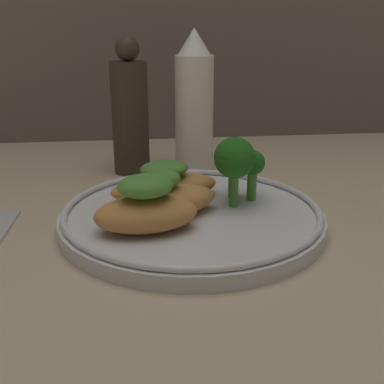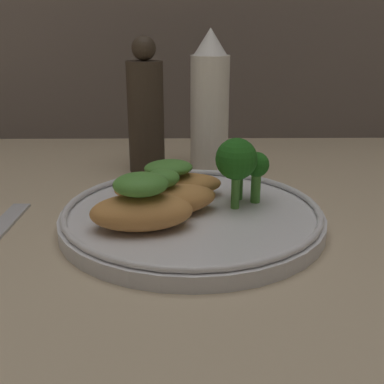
{
  "view_description": "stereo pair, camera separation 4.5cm",
  "coord_description": "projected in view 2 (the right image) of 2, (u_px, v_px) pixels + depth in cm",
  "views": [
    {
      "loc": [
        -5.05,
        -42.23,
        18.46
      ],
      "look_at": [
        0.0,
        0.0,
        3.4
      ],
      "focal_mm": 45.0,
      "sensor_mm": 36.0,
      "label": 1
    },
    {
      "loc": [
        -0.55,
        -42.52,
        18.46
      ],
      "look_at": [
        0.0,
        0.0,
        3.4
      ],
      "focal_mm": 45.0,
      "sensor_mm": 36.0,
      "label": 2
    }
  ],
  "objects": [
    {
      "name": "sauce_bottle",
      "position": [
        210.0,
        105.0,
        0.61
      ],
      "size": [
        4.88,
        4.88,
        17.86
      ],
      "color": "white",
      "rests_on": "ground_plane"
    },
    {
      "name": "plate",
      "position": [
        192.0,
        216.0,
        0.46
      ],
      "size": [
        25.04,
        25.04,
        2.0
      ],
      "color": "silver",
      "rests_on": "ground_plane"
    },
    {
      "name": "broccoli_bunch",
      "position": [
        240.0,
        161.0,
        0.46
      ],
      "size": [
        5.4,
        6.05,
        6.92
      ],
      "color": "#4C8E38",
      "rests_on": "plate"
    },
    {
      "name": "grilled_meat_front",
      "position": [
        142.0,
        206.0,
        0.41
      ],
      "size": [
        9.52,
        6.19,
        5.03
      ],
      "color": "#BC7F42",
      "rests_on": "plate"
    },
    {
      "name": "pepper_grinder",
      "position": [
        146.0,
        112.0,
        0.61
      ],
      "size": [
        4.6,
        4.6,
        16.96
      ],
      "color": "#382D23",
      "rests_on": "ground_plane"
    },
    {
      "name": "ground_plane",
      "position": [
        192.0,
        230.0,
        0.46
      ],
      "size": [
        180.0,
        180.0,
        1.0
      ],
      "primitive_type": "cube",
      "color": "tan"
    },
    {
      "name": "grilled_meat_middle",
      "position": [
        163.0,
        199.0,
        0.44
      ],
      "size": [
        11.55,
        8.32,
        4.48
      ],
      "color": "#BC7F42",
      "rests_on": "plate"
    },
    {
      "name": "grilled_meat_back",
      "position": [
        169.0,
        183.0,
        0.49
      ],
      "size": [
        11.9,
        7.24,
        3.96
      ],
      "color": "#BC7F42",
      "rests_on": "plate"
    }
  ]
}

